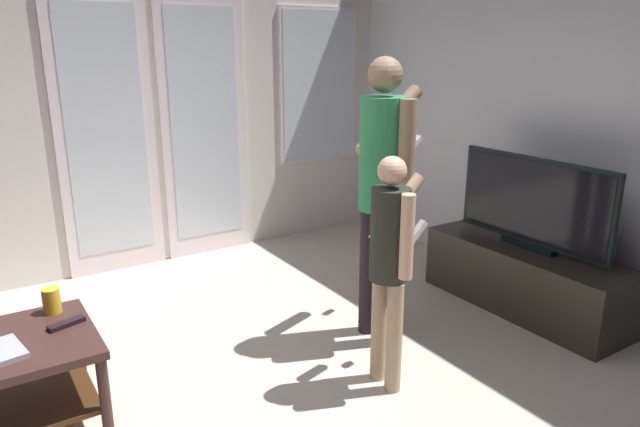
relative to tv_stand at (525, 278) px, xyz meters
The scene contains 8 objects.
wall_back_with_doors 3.37m from the tv_stand, 133.53° to the left, with size 5.41×0.09×2.90m.
wall_right_plain 1.28m from the tv_stand, 16.21° to the right, with size 0.06×4.87×2.87m.
tv_stand is the anchor object (origin of this frame).
flat_screen_tv 0.53m from the tv_stand, 114.53° to the left, with size 0.08×1.15×0.61m.
person_adult 1.36m from the tv_stand, 167.69° to the left, with size 0.64×0.51×1.69m.
person_child 1.49m from the tv_stand, behind, with size 0.45×0.34×1.24m.
cup_near_edge 2.93m from the tv_stand, 167.88° to the left, with size 0.09×0.09×0.13m, color gold.
tv_remote_black 2.87m from the tv_stand, behind, with size 0.17×0.05×0.02m, color black.
Camera 1 is at (-0.88, -2.18, 1.75)m, focal length 32.43 mm.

